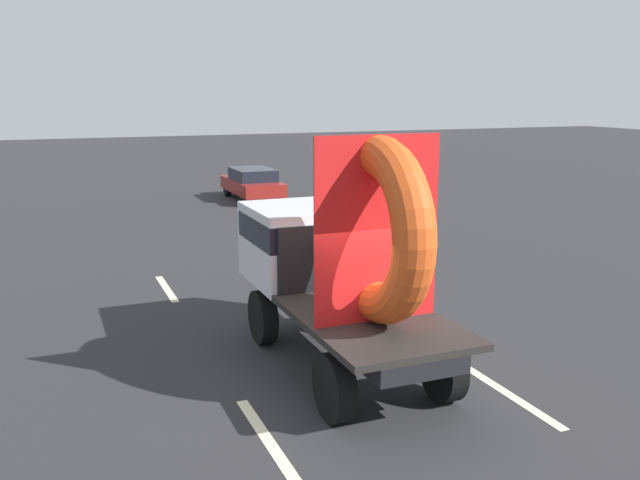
{
  "coord_description": "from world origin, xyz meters",
  "views": [
    {
      "loc": [
        -4.41,
        -8.63,
        4.39
      ],
      "look_at": [
        -0.13,
        1.85,
        1.92
      ],
      "focal_mm": 38.5,
      "sensor_mm": 36.0,
      "label": 1
    }
  ],
  "objects": [
    {
      "name": "flatbed_truck",
      "position": [
        -0.13,
        1.23,
        1.78
      ],
      "size": [
        2.02,
        5.1,
        3.81
      ],
      "color": "black",
      "rests_on": "ground_plane"
    },
    {
      "name": "distant_sedan",
      "position": [
        3.58,
        18.3,
        0.69
      ],
      "size": [
        1.68,
        3.93,
        1.28
      ],
      "color": "black",
      "rests_on": "ground_plane"
    },
    {
      "name": "ground_plane",
      "position": [
        0.0,
        0.0,
        0.0
      ],
      "size": [
        120.0,
        120.0,
        0.0
      ],
      "primitive_type": "plane",
      "color": "#28282B"
    },
    {
      "name": "lane_dash_left_far",
      "position": [
        -1.99,
        6.51,
        0.0
      ],
      "size": [
        0.16,
        2.2,
        0.01
      ],
      "primitive_type": "cube",
      "rotation": [
        0.0,
        0.0,
        1.57
      ],
      "color": "beige",
      "rests_on": "ground_plane"
    },
    {
      "name": "lane_dash_right_far",
      "position": [
        1.73,
        7.17,
        0.0
      ],
      "size": [
        0.16,
        2.4,
        0.01
      ],
      "primitive_type": "cube",
      "rotation": [
        0.0,
        0.0,
        1.57
      ],
      "color": "beige",
      "rests_on": "ground_plane"
    },
    {
      "name": "lane_dash_right_near",
      "position": [
        1.73,
        -0.71,
        0.0
      ],
      "size": [
        0.16,
        2.94,
        0.01
      ],
      "primitive_type": "cube",
      "rotation": [
        0.0,
        0.0,
        1.57
      ],
      "color": "beige",
      "rests_on": "ground_plane"
    },
    {
      "name": "lane_dash_left_near",
      "position": [
        -1.99,
        -0.94,
        0.0
      ],
      "size": [
        0.16,
        2.48,
        0.01
      ],
      "primitive_type": "cube",
      "rotation": [
        0.0,
        0.0,
        1.57
      ],
      "color": "beige",
      "rests_on": "ground_plane"
    }
  ]
}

